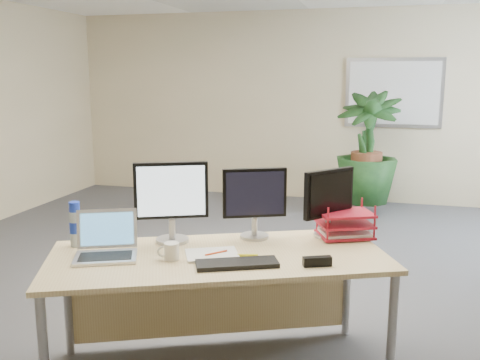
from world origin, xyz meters
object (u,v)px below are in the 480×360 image
(desk, at_px, (217,274))
(monitor_left, at_px, (171,197))
(floor_plant, at_px, (367,157))
(monitor_right, at_px, (255,198))
(laptop, at_px, (106,245))

(desk, bearing_deg, monitor_left, 168.78)
(floor_plant, distance_m, monitor_right, 3.87)
(floor_plant, relative_size, monitor_right, 3.29)
(desk, xyz_separation_m, monitor_right, (0.17, 0.28, 0.42))
(monitor_left, relative_size, laptop, 1.15)
(desk, xyz_separation_m, laptop, (-0.58, -0.28, 0.22))
(monitor_left, relative_size, monitor_right, 1.12)
(floor_plant, bearing_deg, monitor_right, -98.38)
(monitor_left, xyz_separation_m, laptop, (-0.27, -0.34, -0.23))
(monitor_right, bearing_deg, desk, -121.25)
(laptop, bearing_deg, monitor_right, 36.81)
(desk, distance_m, monitor_right, 0.53)
(floor_plant, bearing_deg, monitor_left, -104.50)
(floor_plant, distance_m, monitor_left, 4.18)
(desk, distance_m, laptop, 0.68)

